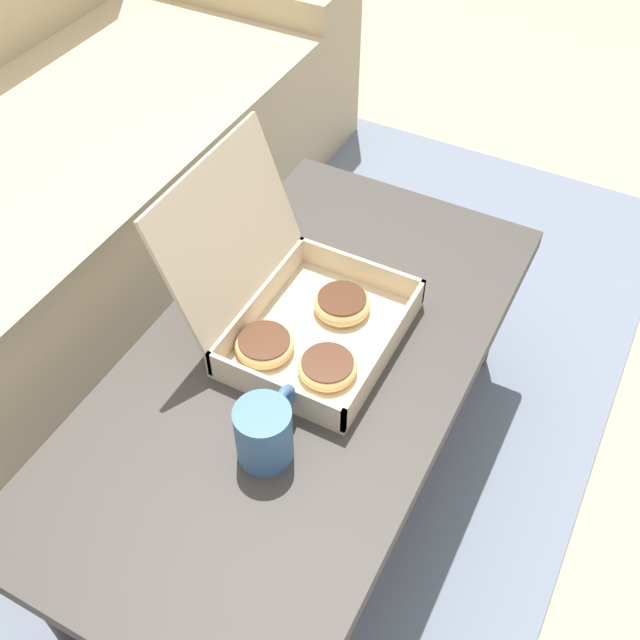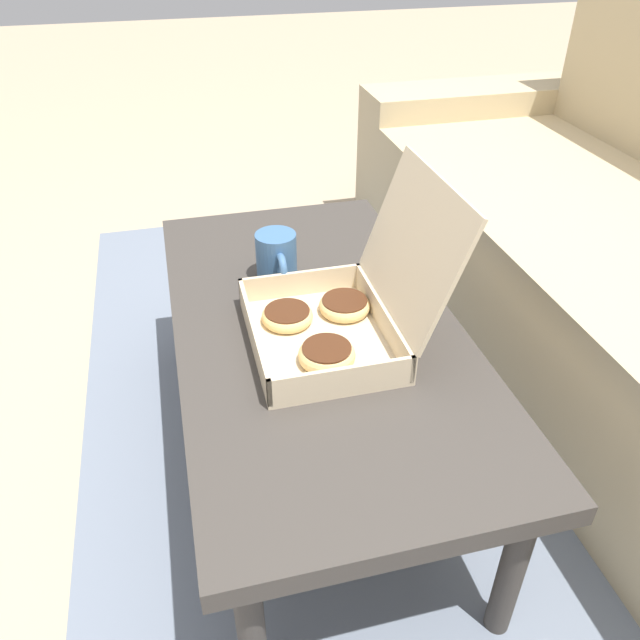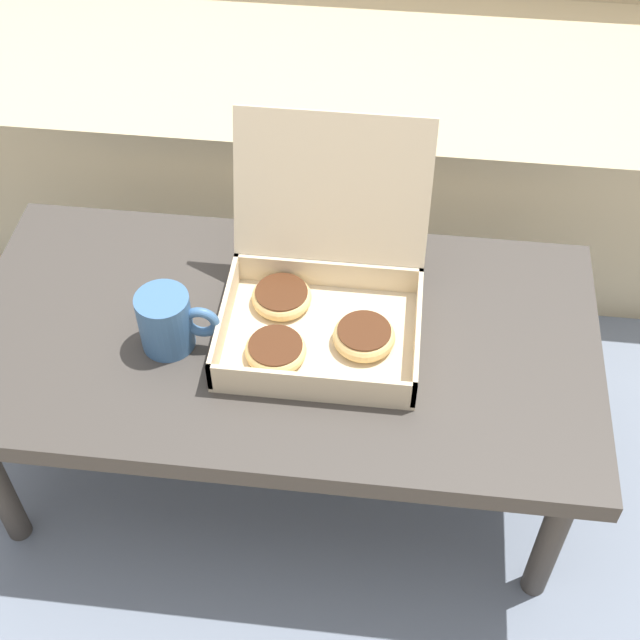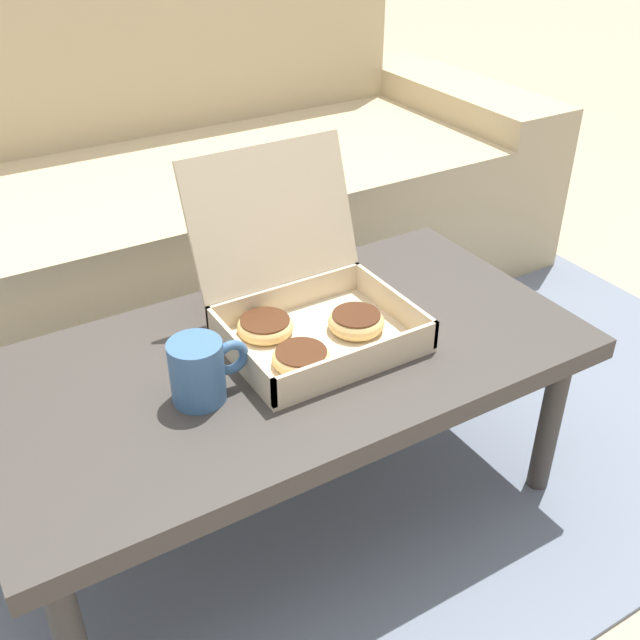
% 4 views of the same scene
% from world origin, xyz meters
% --- Properties ---
extents(ground_plane, '(12.00, 12.00, 0.00)m').
position_xyz_m(ground_plane, '(0.00, 0.00, 0.00)').
color(ground_plane, tan).
extents(area_rug, '(2.59, 1.90, 0.01)m').
position_xyz_m(area_rug, '(0.00, 0.30, 0.01)').
color(area_rug, slate).
rests_on(area_rug, ground_plane).
extents(couch, '(2.47, 0.86, 0.96)m').
position_xyz_m(couch, '(0.00, 0.84, 0.31)').
color(couch, tan).
rests_on(couch, ground_plane).
extents(coffee_table, '(1.07, 0.56, 0.39)m').
position_xyz_m(coffee_table, '(0.00, -0.12, 0.35)').
color(coffee_table, '#3D3833').
rests_on(coffee_table, ground_plane).
extents(pastry_box, '(0.33, 0.35, 0.31)m').
position_xyz_m(pastry_box, '(0.06, -0.08, 0.45)').
color(pastry_box, beige).
rests_on(pastry_box, coffee_table).
extents(coffee_mug, '(0.14, 0.09, 0.11)m').
position_xyz_m(coffee_mug, '(-0.18, -0.16, 0.44)').
color(coffee_mug, '#3D6693').
rests_on(coffee_mug, coffee_table).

